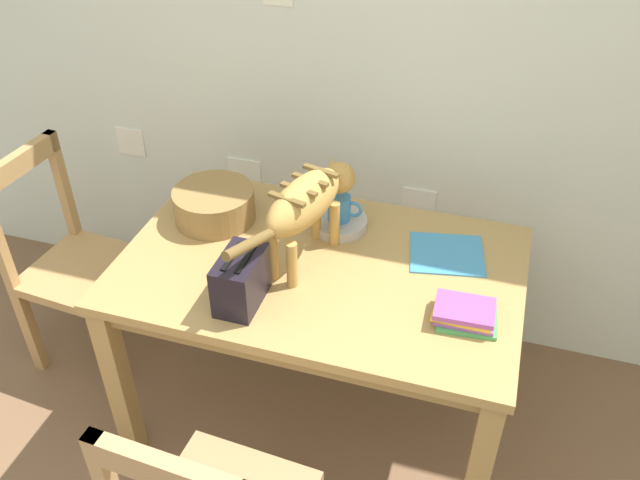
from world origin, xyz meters
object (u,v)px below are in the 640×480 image
at_px(coffee_mug, 340,208).
at_px(toaster, 241,280).
at_px(wicker_basket, 214,204).
at_px(wooden_chair_near, 76,265).
at_px(dining_table, 320,284).
at_px(book_stack, 465,314).
at_px(magazine, 447,254).
at_px(saucer_bowl, 339,223).
at_px(cat, 308,202).

height_order(coffee_mug, toaster, toaster).
relative_size(coffee_mug, toaster, 0.63).
xyz_separation_m(coffee_mug, wicker_basket, (-0.45, -0.08, -0.02)).
xyz_separation_m(wicker_basket, wooden_chair_near, (-0.61, -0.09, -0.36)).
distance_m(dining_table, book_stack, 0.53).
distance_m(magazine, wooden_chair_near, 1.49).
xyz_separation_m(saucer_bowl, wooden_chair_near, (-1.05, -0.17, -0.31)).
height_order(saucer_bowl, coffee_mug, coffee_mug).
xyz_separation_m(magazine, wicker_basket, (-0.84, -0.03, 0.06)).
height_order(book_stack, toaster, toaster).
distance_m(magazine, toaster, 0.72).
bearing_deg(saucer_bowl, book_stack, -35.99).
distance_m(dining_table, saucer_bowl, 0.25).
relative_size(book_stack, wooden_chair_near, 0.21).
relative_size(magazine, wicker_basket, 0.85).
bearing_deg(wicker_basket, dining_table, -17.87).
height_order(dining_table, toaster, toaster).
distance_m(dining_table, cat, 0.32).
height_order(cat, coffee_mug, cat).
distance_m(book_stack, wooden_chair_near, 1.59).
bearing_deg(wicker_basket, wooden_chair_near, -171.50).
height_order(coffee_mug, wicker_basket, coffee_mug).
distance_m(saucer_bowl, coffee_mug, 0.06).
height_order(book_stack, wooden_chair_near, wooden_chair_near).
distance_m(coffee_mug, magazine, 0.40).
bearing_deg(coffee_mug, wooden_chair_near, -170.74).
bearing_deg(wicker_basket, cat, -15.95).
bearing_deg(saucer_bowl, cat, -104.76).
relative_size(dining_table, book_stack, 6.75).
distance_m(dining_table, wicker_basket, 0.49).
xyz_separation_m(coffee_mug, wooden_chair_near, (-1.06, -0.17, -0.38)).
bearing_deg(cat, wooden_chair_near, -166.52).
bearing_deg(cat, book_stack, -2.02).
height_order(cat, book_stack, cat).
bearing_deg(saucer_bowl, magazine, -7.02).
xyz_separation_m(cat, saucer_bowl, (0.05, 0.19, -0.20)).
distance_m(wicker_basket, toaster, 0.48).
xyz_separation_m(dining_table, saucer_bowl, (0.00, 0.23, 0.11)).
xyz_separation_m(saucer_bowl, toaster, (-0.18, -0.47, 0.07)).
height_order(saucer_bowl, wicker_basket, wicker_basket).
bearing_deg(magazine, saucer_bowl, 162.08).
height_order(cat, wicker_basket, cat).
relative_size(coffee_mug, book_stack, 0.63).
xyz_separation_m(magazine, toaster, (-0.58, -0.42, 0.08)).
xyz_separation_m(coffee_mug, toaster, (-0.18, -0.47, 0.00)).
bearing_deg(dining_table, magazine, 23.86).
relative_size(saucer_bowl, wicker_basket, 0.70).
bearing_deg(magazine, book_stack, -83.41).
distance_m(cat, toaster, 0.33).
relative_size(saucer_bowl, book_stack, 1.03).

